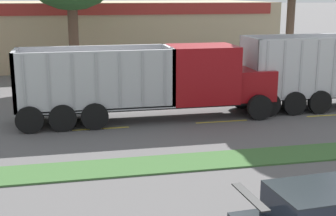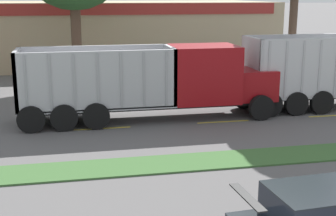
# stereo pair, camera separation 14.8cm
# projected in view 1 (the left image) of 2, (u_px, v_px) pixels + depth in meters

# --- Properties ---
(grass_verge) EXTENTS (120.00, 1.67, 0.06)m
(grass_verge) POSITION_uv_depth(u_px,v_px,m) (178.00, 163.00, 15.77)
(grass_verge) COLOR #3D6633
(grass_verge) RESTS_ON ground_plane
(centre_line_4) EXTENTS (2.40, 0.14, 0.01)m
(centre_line_4) POSITION_uv_depth(u_px,v_px,m) (101.00, 129.00, 19.92)
(centre_line_4) COLOR yellow
(centre_line_4) RESTS_ON ground_plane
(centre_line_5) EXTENTS (2.40, 0.14, 0.01)m
(centre_line_5) POSITION_uv_depth(u_px,v_px,m) (222.00, 122.00, 21.02)
(centre_line_5) COLOR yellow
(centre_line_5) RESTS_ON ground_plane
(centre_line_6) EXTENTS (2.40, 0.14, 0.01)m
(centre_line_6) POSITION_uv_depth(u_px,v_px,m) (330.00, 115.00, 22.13)
(centre_line_6) COLOR yellow
(centre_line_6) RESTS_ON ground_plane
(dump_truck_lead) EXTENTS (11.65, 2.63, 3.36)m
(dump_truck_lead) POSITION_uv_depth(u_px,v_px,m) (173.00, 82.00, 21.27)
(dump_truck_lead) COLOR black
(dump_truck_lead) RESTS_ON ground_plane
(store_building_backdrop) EXTENTS (36.94, 12.10, 4.98)m
(store_building_backdrop) POSITION_uv_depth(u_px,v_px,m) (40.00, 33.00, 38.53)
(store_building_backdrop) COLOR tan
(store_building_backdrop) RESTS_ON ground_plane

